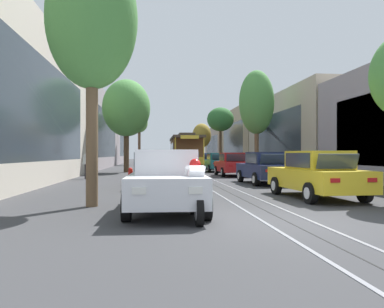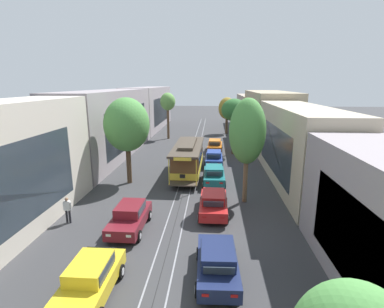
{
  "view_description": "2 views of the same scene",
  "coord_description": "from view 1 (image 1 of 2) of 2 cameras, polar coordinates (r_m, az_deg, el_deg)",
  "views": [
    {
      "loc": [
        -2.91,
        -7.82,
        1.47
      ],
      "look_at": [
        0.59,
        25.35,
        1.5
      ],
      "focal_mm": 34.76,
      "sensor_mm": 36.0,
      "label": 1
    },
    {
      "loc": [
        2.31,
        -1.72,
        8.73
      ],
      "look_at": [
        0.0,
        30.82,
        0.83
      ],
      "focal_mm": 27.41,
      "sensor_mm": 36.0,
      "label": 2
    }
  ],
  "objects": [
    {
      "name": "ground_plane",
      "position": [
        35.86,
        -1.36,
        -2.4
      ],
      "size": [
        174.3,
        174.3,
        0.0
      ],
      "primitive_type": "plane",
      "color": "#38383A"
    },
    {
      "name": "trolley_track_rails",
      "position": [
        40.81,
        -1.93,
        -2.11
      ],
      "size": [
        1.14,
        77.72,
        0.01
      ],
      "color": "gray",
      "rests_on": "ground"
    },
    {
      "name": "building_facade_left",
      "position": [
        43.48,
        -15.56,
        3.21
      ],
      "size": [
        5.19,
        69.42,
        7.98
      ],
      "color": "beige",
      "rests_on": "ground"
    },
    {
      "name": "building_facade_right",
      "position": [
        42.66,
        12.09,
        2.49
      ],
      "size": [
        5.96,
        69.42,
        7.58
      ],
      "color": "gray",
      "rests_on": "ground"
    },
    {
      "name": "parked_car_white_near_left",
      "position": [
        9.58,
        -3.99,
        -4.05
      ],
      "size": [
        2.07,
        4.39,
        1.58
      ],
      "color": "silver",
      "rests_on": "ground"
    },
    {
      "name": "parked_car_yellow_second_left",
      "position": [
        16.35,
        -5.18,
        -2.39
      ],
      "size": [
        2.01,
        4.36,
        1.58
      ],
      "color": "gold",
      "rests_on": "ground"
    },
    {
      "name": "parked_car_maroon_mid_left",
      "position": [
        22.25,
        -5.3,
        -1.78
      ],
      "size": [
        2.03,
        4.37,
        1.58
      ],
      "color": "maroon",
      "rests_on": "ground"
    },
    {
      "name": "parked_car_yellow_near_right",
      "position": [
        13.07,
        18.59,
        -2.98
      ],
      "size": [
        2.15,
        4.42,
        1.58
      ],
      "color": "gold",
      "rests_on": "ground"
    },
    {
      "name": "parked_car_navy_second_right",
      "position": [
        18.81,
        11.13,
        -2.09
      ],
      "size": [
        2.09,
        4.4,
        1.58
      ],
      "color": "#19234C",
      "rests_on": "ground"
    },
    {
      "name": "parked_car_red_mid_right",
      "position": [
        25.33,
        6.22,
        -1.57
      ],
      "size": [
        2.02,
        4.37,
        1.58
      ],
      "color": "red",
      "rests_on": "ground"
    },
    {
      "name": "parked_car_teal_fourth_right",
      "position": [
        31.59,
        3.87,
        -1.27
      ],
      "size": [
        2.03,
        4.37,
        1.58
      ],
      "color": "#196B70",
      "rests_on": "ground"
    },
    {
      "name": "parked_car_blue_fifth_right",
      "position": [
        37.53,
        2.28,
        -1.08
      ],
      "size": [
        2.03,
        4.38,
        1.58
      ],
      "color": "#233D93",
      "rests_on": "ground"
    },
    {
      "name": "parked_car_orange_sixth_right",
      "position": [
        44.07,
        1.21,
        -0.93
      ],
      "size": [
        2.11,
        4.41,
        1.58
      ],
      "color": "orange",
      "rests_on": "ground"
    },
    {
      "name": "street_tree_kerb_left_near",
      "position": [
        11.45,
        -15.1,
        19.11
      ],
      "size": [
        2.56,
        2.11,
        7.29
      ],
      "color": "brown",
      "rests_on": "ground"
    },
    {
      "name": "street_tree_kerb_left_second",
      "position": [
        31.03,
        -10.04,
        6.91
      ],
      "size": [
        3.89,
        4.21,
        7.58
      ],
      "color": "#4C3826",
      "rests_on": "ground"
    },
    {
      "name": "street_tree_kerb_left_mid",
      "position": [
        52.64,
        -8.09,
        4.64
      ],
      "size": [
        2.36,
        2.52,
        7.3
      ],
      "color": "brown",
      "rests_on": "ground"
    },
    {
      "name": "street_tree_kerb_right_second",
      "position": [
        28.42,
        9.88,
        7.74
      ],
      "size": [
        2.63,
        2.38,
        7.76
      ],
      "color": "brown",
      "rests_on": "ground"
    },
    {
      "name": "street_tree_kerb_right_mid",
      "position": [
        43.42,
        4.39,
        5.25
      ],
      "size": [
        3.11,
        3.0,
        6.92
      ],
      "color": "#4C3826",
      "rests_on": "ground"
    },
    {
      "name": "street_tree_kerb_right_fourth",
      "position": [
        58.68,
        1.5,
        2.8
      ],
      "size": [
        2.96,
        2.96,
        6.35
      ],
      "color": "brown",
      "rests_on": "ground"
    },
    {
      "name": "cable_car_trolley",
      "position": [
        33.56,
        -1.05,
        0.27
      ],
      "size": [
        2.68,
        9.15,
        3.28
      ],
      "color": "brown",
      "rests_on": "ground"
    },
    {
      "name": "motorcycle_with_rider",
      "position": [
        8.29,
        0.57,
        -5.72
      ],
      "size": [
        0.56,
        1.99,
        1.37
      ],
      "color": "black",
      "rests_on": "ground"
    },
    {
      "name": "pedestrian_on_left_pavement",
      "position": [
        23.08,
        -15.74,
        -1.26
      ],
      "size": [
        0.55,
        0.24,
        1.73
      ],
      "color": "black",
      "rests_on": "ground"
    },
    {
      "name": "fire_hydrant",
      "position": [
        17.96,
        -9.43,
        -3.38
      ],
      "size": [
        0.4,
        0.22,
        0.84
      ],
      "color": "red",
      "rests_on": "ground"
    }
  ]
}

